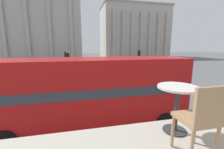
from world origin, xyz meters
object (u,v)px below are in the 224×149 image
plaza_building_left (34,23)px  traffic_light_mid (138,61)px  car_navy (83,65)px  car_white (114,77)px  pedestrian_black (52,66)px  plaza_building_right (134,32)px  cafe_chair_0 (200,117)px  double_decker_bus (91,90)px  traffic_light_near (67,71)px  pedestrian_white (39,70)px  pedestrian_blue (58,68)px  cafe_dining_table (177,99)px

plaza_building_left → traffic_light_mid: (19.68, -32.02, -8.63)m
car_navy → car_white: same height
plaza_building_left → pedestrian_black: 24.42m
plaza_building_right → cafe_chair_0: bearing=-110.1°
pedestrian_black → double_decker_bus: bearing=-35.2°
car_navy → car_white: size_ratio=1.00×
double_decker_bus → traffic_light_near: 4.29m
traffic_light_near → pedestrian_white: size_ratio=2.42×
traffic_light_mid → car_white: size_ratio=0.98×
pedestrian_black → pedestrian_white: pedestrian_black is taller
plaza_building_left → traffic_light_near: bearing=-73.4°
plaza_building_left → car_white: plaza_building_left is taller
pedestrian_black → pedestrian_blue: pedestrian_black is taller
cafe_dining_table → pedestrian_blue: bearing=101.1°
car_navy → pedestrian_black: 6.30m
plaza_building_right → car_navy: 36.81m
cafe_dining_table → traffic_light_mid: (6.03, 15.84, -1.10)m
pedestrian_white → plaza_building_left: bearing=178.2°
traffic_light_mid → pedestrian_black: 16.55m
cafe_chair_0 → plaza_building_left: plaza_building_left is taller
double_decker_bus → plaza_building_right: bearing=61.1°
double_decker_bus → pedestrian_black: 21.78m
double_decker_bus → pedestrian_blue: (-3.96, 18.63, -1.27)m
pedestrian_blue → plaza_building_left: bearing=-94.0°
pedestrian_blue → pedestrian_white: 3.52m
plaza_building_left → traffic_light_near: 40.52m
plaza_building_right → car_white: 46.44m
cafe_dining_table → pedestrian_blue: 25.17m
cafe_dining_table → plaza_building_left: (-13.65, 47.86, 7.53)m
cafe_chair_0 → car_white: cafe_chair_0 is taller
traffic_light_mid → car_white: 3.66m
traffic_light_mid → pedestrian_white: traffic_light_mid is taller
double_decker_bus → pedestrian_black: bearing=98.0°
plaza_building_left → traffic_light_near: plaza_building_left is taller
cafe_dining_table → pedestrian_white: 23.29m
cafe_dining_table → cafe_chair_0: bearing=-100.0°
double_decker_bus → plaza_building_right: 57.16m
car_navy → pedestrian_black: (-5.64, -2.79, 0.34)m
plaza_building_right → traffic_light_mid: size_ratio=6.41×
double_decker_bus → cafe_chair_0: cafe_chair_0 is taller
traffic_light_mid → pedestrian_black: traffic_light_mid is taller
double_decker_bus → pedestrian_white: size_ratio=6.08×
cafe_dining_table → pedestrian_black: bearing=102.6°
double_decker_bus → plaza_building_right: size_ratio=0.40×
traffic_light_mid → pedestrian_white: size_ratio=2.39×
cafe_dining_table → cafe_chair_0: 0.57m
pedestrian_black → cafe_dining_table: bearing=-36.5°
cafe_dining_table → plaza_building_right: size_ratio=0.03×
plaza_building_right → traffic_light_mid: (-15.28, -42.18, -7.42)m
car_navy → pedestrian_white: 10.38m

